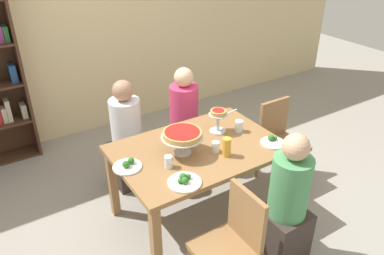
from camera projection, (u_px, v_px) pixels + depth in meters
ground_plane at (198, 214)px, 3.59m from camera, size 12.00×12.00×0.00m
rear_partition at (99, 18)px, 4.53m from camera, size 8.00×0.12×2.80m
dining_table at (198, 157)px, 3.27m from camera, size 1.41×0.96×0.74m
diner_far_left at (128, 142)px, 3.79m from camera, size 0.34×0.34×1.15m
diner_far_right at (184, 126)px, 4.08m from camera, size 0.34×0.34×1.15m
diner_near_right at (286, 208)px, 2.93m from camera, size 0.34×0.34×1.15m
chair_head_east at (279, 138)px, 3.86m from camera, size 0.40×0.40×0.87m
chair_near_left at (233, 241)px, 2.63m from camera, size 0.40×0.40×0.87m
deep_dish_pizza_stand at (182, 135)px, 3.07m from camera, size 0.35×0.35×0.21m
personal_pizza_stand at (218, 117)px, 3.40m from camera, size 0.17×0.17×0.22m
salad_plate_near_diner at (184, 181)px, 2.79m from camera, size 0.25×0.25×0.07m
salad_plate_far_diner at (128, 165)px, 2.96m from camera, size 0.23×0.23×0.07m
salad_plate_spare at (273, 142)px, 3.28m from camera, size 0.22×0.22×0.07m
beer_glass_amber_tall at (227, 147)px, 3.08m from camera, size 0.07×0.07×0.16m
water_glass_clear_near at (239, 126)px, 3.45m from camera, size 0.08×0.08×0.11m
water_glass_clear_far at (169, 162)px, 2.95m from camera, size 0.07×0.07×0.10m
water_glass_clear_spare at (216, 147)px, 3.15m from camera, size 0.07×0.07×0.09m
cutlery_fork_near at (231, 112)px, 3.81m from camera, size 0.18×0.05×0.00m
cutlery_knife_near at (169, 130)px, 3.48m from camera, size 0.18×0.06×0.00m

